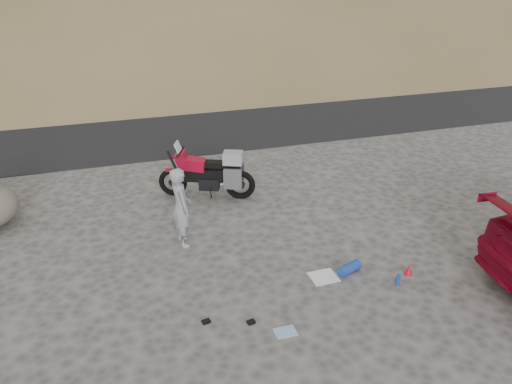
{
  "coord_description": "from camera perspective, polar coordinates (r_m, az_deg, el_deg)",
  "views": [
    {
      "loc": [
        -1.12,
        -7.72,
        5.24
      ],
      "look_at": [
        1.54,
        0.74,
        1.0
      ],
      "focal_mm": 35.0,
      "sensor_mm": 36.0,
      "label": 1
    }
  ],
  "objects": [
    {
      "name": "gear_glove_a",
      "position": [
        8.14,
        -5.72,
        -14.51
      ],
      "size": [
        0.15,
        0.12,
        0.04
      ],
      "primitive_type": "cube",
      "rotation": [
        0.0,
        0.0,
        0.21
      ],
      "color": "black",
      "rests_on": "ground"
    },
    {
      "name": "gear_blue_cloth",
      "position": [
        7.95,
        3.36,
        -15.67
      ],
      "size": [
        0.34,
        0.25,
        0.01
      ],
      "primitive_type": "cube",
      "rotation": [
        0.0,
        0.0,
        0.01
      ],
      "color": "#8BAFD7",
      "rests_on": "ground"
    },
    {
      "name": "gear_bottle",
      "position": [
        9.17,
        15.92,
        -9.65
      ],
      "size": [
        0.08,
        0.08,
        0.21
      ],
      "primitive_type": "cylinder",
      "rotation": [
        0.0,
        0.0,
        0.08
      ],
      "color": "#193E9A",
      "rests_on": "ground"
    },
    {
      "name": "ground",
      "position": [
        9.4,
        -7.71,
        -8.59
      ],
      "size": [
        140.0,
        140.0,
        0.0
      ],
      "primitive_type": "plane",
      "color": "#474442",
      "rests_on": "ground"
    },
    {
      "name": "road",
      "position": [
        17.56,
        -13.08,
        7.53
      ],
      "size": [
        120.0,
        7.0,
        0.05
      ],
      "primitive_type": "cube",
      "color": "black",
      "rests_on": "ground"
    },
    {
      "name": "motorcycle",
      "position": [
        11.71,
        -5.19,
        2.05
      ],
      "size": [
        2.19,
        1.17,
        1.38
      ],
      "rotation": [
        0.0,
        0.0,
        -0.39
      ],
      "color": "black",
      "rests_on": "ground"
    },
    {
      "name": "gear_white_cloth",
      "position": [
        9.15,
        7.72,
        -9.59
      ],
      "size": [
        0.49,
        0.44,
        0.02
      ],
      "primitive_type": "cube",
      "rotation": [
        0.0,
        0.0,
        0.03
      ],
      "color": "white",
      "rests_on": "ground"
    },
    {
      "name": "gear_blue_mat",
      "position": [
        9.3,
        10.64,
        -8.55
      ],
      "size": [
        0.5,
        0.34,
        0.19
      ],
      "primitive_type": "cylinder",
      "rotation": [
        0.0,
        1.57,
        0.37
      ],
      "color": "#193E9A",
      "rests_on": "ground"
    },
    {
      "name": "gear_funnel",
      "position": [
        9.5,
        17.05,
        -8.51
      ],
      "size": [
        0.16,
        0.16,
        0.2
      ],
      "primitive_type": "cone",
      "rotation": [
        0.0,
        0.0,
        0.06
      ],
      "color": "red",
      "rests_on": "ground"
    },
    {
      "name": "man",
      "position": [
        10.15,
        -8.29,
        -5.82
      ],
      "size": [
        0.47,
        0.64,
        1.63
      ],
      "primitive_type": "imported",
      "rotation": [
        0.0,
        0.0,
        1.7
      ],
      "color": "gray",
      "rests_on": "ground"
    },
    {
      "name": "gear_glove_b",
      "position": [
        8.09,
        -0.57,
        -14.64
      ],
      "size": [
        0.14,
        0.11,
        0.04
      ],
      "primitive_type": "cube",
      "rotation": [
        0.0,
        0.0,
        0.19
      ],
      "color": "black",
      "rests_on": "ground"
    }
  ]
}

